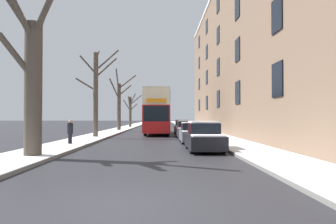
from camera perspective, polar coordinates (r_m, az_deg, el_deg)
ground_plane at (r=6.47m, az=-6.82°, el=-16.83°), size 320.00×320.00×0.00m
sidewalk_left at (r=59.51m, az=-6.82°, el=-2.65°), size 2.70×130.00×0.16m
sidewalk_right at (r=59.41m, az=3.33°, el=-2.66°), size 2.70×130.00×0.16m
terrace_facade_right at (r=33.83m, az=17.22°, el=10.40°), size 9.10×45.98×16.88m
bare_tree_left_0 at (r=14.03m, az=-24.39°, el=5.81°), size 2.96×2.40×7.27m
bare_tree_left_1 at (r=26.00m, az=-13.56°, el=3.94°), size 3.70×1.48×7.68m
bare_tree_left_2 at (r=38.97m, az=-9.27°, el=1.66°), size 3.27×3.06×7.88m
bare_tree_left_3 at (r=51.78m, az=-7.16°, el=0.32°), size 3.27×1.93×5.85m
double_decker_bus at (r=31.90m, az=-2.07°, el=0.38°), size 2.53×11.07×4.53m
parked_car_0 at (r=15.94m, az=6.84°, el=-4.82°), size 1.74×4.02×1.56m
parked_car_1 at (r=21.02m, az=4.89°, el=-4.05°), size 1.87×3.99×1.41m
parked_car_2 at (r=26.64m, az=3.61°, el=-3.35°), size 1.86×4.38×1.49m
parked_car_3 at (r=32.32m, az=2.77°, el=-2.94°), size 1.69×4.01×1.51m
pedestrian_left_sidewalk at (r=19.29m, az=-18.15°, el=-3.58°), size 0.35×0.35×1.62m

